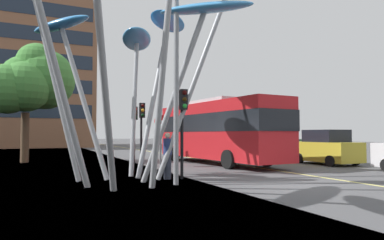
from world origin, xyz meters
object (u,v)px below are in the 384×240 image
object	(u,v)px
leaf_sculpture	(131,1)
car_parked_far	(276,144)
red_bus	(218,129)
pedestrian	(168,156)
traffic_light_kerb_near	(183,114)
traffic_light_island_mid	(135,122)
car_parked_mid	(326,148)
traffic_light_kerb_far	(142,120)
street_lamp	(185,35)
no_entry_sign	(161,134)

from	to	relation	value
leaf_sculpture	car_parked_far	world-z (taller)	leaf_sculpture
red_bus	leaf_sculpture	world-z (taller)	leaf_sculpture
leaf_sculpture	pedestrian	world-z (taller)	leaf_sculpture
traffic_light_kerb_near	pedestrian	distance (m)	1.74
red_bus	leaf_sculpture	xyz separation A→B (m)	(-6.74, -5.66, 4.61)
leaf_sculpture	traffic_light_kerb_near	world-z (taller)	leaf_sculpture
pedestrian	car_parked_far	bearing A→B (deg)	34.64
traffic_light_island_mid	traffic_light_kerb_near	bearing A→B (deg)	-92.04
leaf_sculpture	car_parked_mid	bearing A→B (deg)	12.42
leaf_sculpture	traffic_light_island_mid	bearing A→B (deg)	73.74
traffic_light_island_mid	car_parked_far	world-z (taller)	traffic_light_island_mid
traffic_light_island_mid	pedestrian	world-z (taller)	traffic_light_island_mid
traffic_light_kerb_near	traffic_light_kerb_far	distance (m)	5.66
red_bus	car_parked_far	bearing A→B (deg)	22.10
traffic_light_island_mid	street_lamp	size ratio (longest dim) A/B	0.41
traffic_light_kerb_near	no_entry_sign	world-z (taller)	traffic_light_kerb_near
leaf_sculpture	pedestrian	xyz separation A→B (m)	(1.57, 0.31, -5.77)
traffic_light_kerb_near	car_parked_mid	size ratio (longest dim) A/B	0.91
traffic_light_island_mid	pedestrian	xyz separation A→B (m)	(-0.84, -7.96, -1.58)
leaf_sculpture	traffic_light_island_mid	world-z (taller)	leaf_sculpture
no_entry_sign	traffic_light_kerb_far	bearing A→B (deg)	88.69
pedestrian	no_entry_sign	bearing A→B (deg)	77.72
traffic_light_island_mid	red_bus	bearing A→B (deg)	-31.05
no_entry_sign	car_parked_mid	bearing A→B (deg)	1.44
red_bus	traffic_light_island_mid	xyz separation A→B (m)	(-4.33, 2.61, 0.41)
red_bus	traffic_light_kerb_near	size ratio (longest dim) A/B	3.03
leaf_sculpture	car_parked_far	bearing A→B (deg)	32.25
leaf_sculpture	red_bus	bearing A→B (deg)	40.04
car_parked_mid	leaf_sculpture	bearing A→B (deg)	-167.58
car_parked_mid	car_parked_far	size ratio (longest dim) A/B	0.91
red_bus	traffic_light_kerb_far	distance (m)	4.65
traffic_light_kerb_near	car_parked_far	xyz separation A→B (m)	(10.89, 8.15, -1.55)
red_bus	traffic_light_kerb_far	bearing A→B (deg)	179.20
car_parked_mid	pedestrian	xyz separation A→B (m)	(-10.73, -2.40, -0.03)
car_parked_far	leaf_sculpture	bearing A→B (deg)	-147.75
red_bus	car_parked_mid	size ratio (longest dim) A/B	2.75
street_lamp	no_entry_sign	xyz separation A→B (m)	(0.38, 3.67, -3.54)
traffic_light_kerb_far	no_entry_sign	world-z (taller)	traffic_light_kerb_far
pedestrian	street_lamp	bearing A→B (deg)	-86.80
red_bus	no_entry_sign	bearing A→B (deg)	-145.67
traffic_light_kerb_near	traffic_light_island_mid	xyz separation A→B (m)	(0.29, 8.20, -0.06)
car_parked_far	street_lamp	bearing A→B (deg)	-140.31
car_parked_far	street_lamp	distance (m)	15.37
traffic_light_kerb_far	no_entry_sign	size ratio (longest dim) A/B	1.31
traffic_light_island_mid	car_parked_mid	xyz separation A→B (m)	(9.89, -5.56, -1.55)
car_parked_far	no_entry_sign	size ratio (longest dim) A/B	1.62
car_parked_far	traffic_light_island_mid	bearing A→B (deg)	179.68
traffic_light_island_mid	car_parked_far	size ratio (longest dim) A/B	0.81
traffic_light_kerb_far	no_entry_sign	xyz separation A→B (m)	(-0.08, -3.28, -0.74)
leaf_sculpture	car_parked_mid	size ratio (longest dim) A/B	3.20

